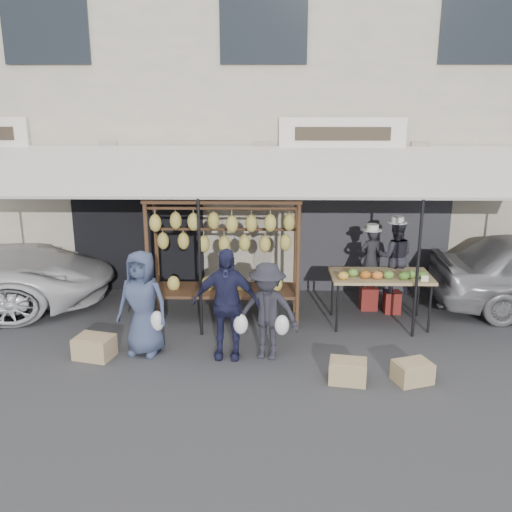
{
  "coord_description": "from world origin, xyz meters",
  "views": [
    {
      "loc": [
        0.07,
        -7.62,
        3.87
      ],
      "look_at": [
        -0.1,
        1.4,
        1.3
      ],
      "focal_mm": 40.0,
      "sensor_mm": 36.0,
      "label": 1
    }
  ],
  "objects": [
    {
      "name": "stool_right",
      "position": [
        2.38,
        2.23,
        0.2
      ],
      "size": [
        0.35,
        0.35,
        0.4
      ],
      "primitive_type": "cube",
      "rotation": [
        0.0,
        0.0,
        -0.25
      ],
      "color": "maroon",
      "rests_on": "ground_plane"
    },
    {
      "name": "produce_table",
      "position": [
        2.03,
        1.62,
        0.88
      ],
      "size": [
        1.7,
        0.9,
        1.04
      ],
      "color": "tan",
      "rests_on": "ground_plane"
    },
    {
      "name": "shophouse",
      "position": [
        -0.0,
        6.5,
        3.65
      ],
      "size": [
        24.0,
        6.15,
        7.3
      ],
      "color": "#BEB197",
      "rests_on": "ground_plane"
    },
    {
      "name": "vendor_left",
      "position": [
        1.98,
        2.41,
        0.99
      ],
      "size": [
        0.46,
        0.37,
        1.11
      ],
      "primitive_type": "imported",
      "rotation": [
        0.0,
        0.0,
        3.42
      ],
      "color": "black",
      "rests_on": "stool_left"
    },
    {
      "name": "banana_rack",
      "position": [
        -0.65,
        1.77,
        1.57
      ],
      "size": [
        2.6,
        0.9,
        2.24
      ],
      "color": "black",
      "rests_on": "ground_plane"
    },
    {
      "name": "customer_left",
      "position": [
        -1.8,
        0.45,
        0.82
      ],
      "size": [
        0.9,
        0.69,
        1.64
      ],
      "primitive_type": "imported",
      "rotation": [
        0.0,
        0.0,
        -0.23
      ],
      "color": "#343F5B",
      "rests_on": "ground_plane"
    },
    {
      "name": "crate_near_b",
      "position": [
        2.11,
        -0.41,
        0.15
      ],
      "size": [
        0.59,
        0.51,
        0.3
      ],
      "primitive_type": "cube",
      "rotation": [
        0.0,
        0.0,
        0.33
      ],
      "color": "tan",
      "rests_on": "ground_plane"
    },
    {
      "name": "vendor_right",
      "position": [
        2.38,
        2.23,
        1.06
      ],
      "size": [
        0.7,
        0.58,
        1.32
      ],
      "primitive_type": "imported",
      "rotation": [
        0.0,
        0.0,
        3.01
      ],
      "color": "#25242E",
      "rests_on": "stool_right"
    },
    {
      "name": "customer_right",
      "position": [
        0.09,
        0.32,
        0.75
      ],
      "size": [
        1.07,
        0.76,
        1.5
      ],
      "primitive_type": "imported",
      "rotation": [
        0.0,
        0.0,
        -0.22
      ],
      "color": "#232229",
      "rests_on": "ground_plane"
    },
    {
      "name": "crate_near_a",
      "position": [
        1.21,
        -0.41,
        0.15
      ],
      "size": [
        0.57,
        0.47,
        0.31
      ],
      "primitive_type": "cube",
      "rotation": [
        0.0,
        0.0,
        -0.17
      ],
      "color": "tan",
      "rests_on": "ground_plane"
    },
    {
      "name": "ground_plane",
      "position": [
        0.0,
        0.0,
        0.0
      ],
      "size": [
        90.0,
        90.0,
        0.0
      ],
      "primitive_type": "plane",
      "color": "#2D2D30"
    },
    {
      "name": "stool_left",
      "position": [
        1.98,
        2.41,
        0.21
      ],
      "size": [
        0.31,
        0.31,
        0.43
      ],
      "primitive_type": "cube",
      "rotation": [
        0.0,
        0.0,
        -0.03
      ],
      "color": "maroon",
      "rests_on": "ground_plane"
    },
    {
      "name": "customer_mid",
      "position": [
        -0.53,
        0.35,
        0.86
      ],
      "size": [
        1.03,
        0.48,
        1.71
      ],
      "primitive_type": "imported",
      "rotation": [
        0.0,
        0.0,
        -0.06
      ],
      "color": "#1E203E",
      "rests_on": "ground_plane"
    },
    {
      "name": "awning",
      "position": [
        0.01,
        2.28,
        2.57
      ],
      "size": [
        10.0,
        2.35,
        2.92
      ],
      "color": "beige",
      "rests_on": "ground_plane"
    },
    {
      "name": "crate_far",
      "position": [
        -2.54,
        0.28,
        0.17
      ],
      "size": [
        0.64,
        0.55,
        0.33
      ],
      "primitive_type": "cube",
      "rotation": [
        0.0,
        0.0,
        -0.25
      ],
      "color": "tan",
      "rests_on": "ground_plane"
    }
  ]
}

